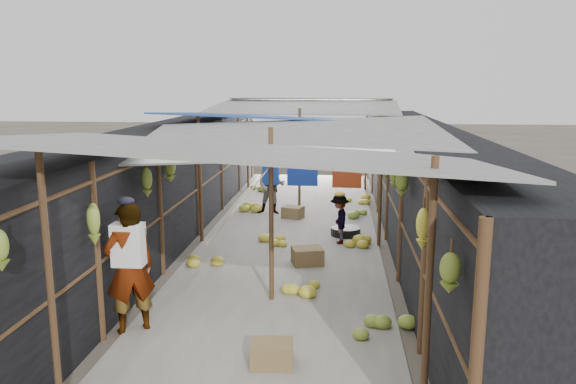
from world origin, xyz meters
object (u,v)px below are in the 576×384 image
(crate_near, at_px, (307,256))
(shopper_blue, at_px, (271,185))
(vendor_elderly, at_px, (130,268))
(vendor_seated, at_px, (339,220))
(black_basin, at_px, (346,232))

(crate_near, height_order, shopper_blue, shopper_blue)
(vendor_elderly, distance_m, shopper_blue, 6.87)
(vendor_elderly, bearing_deg, vendor_seated, -154.03)
(shopper_blue, height_order, vendor_seated, shopper_blue)
(vendor_elderly, relative_size, shopper_blue, 1.20)
(crate_near, height_order, vendor_seated, vendor_seated)
(crate_near, height_order, black_basin, crate_near)
(crate_near, relative_size, shopper_blue, 0.37)
(vendor_seated, bearing_deg, shopper_blue, -150.91)
(shopper_blue, bearing_deg, vendor_seated, -51.92)
(shopper_blue, distance_m, vendor_seated, 3.02)
(vendor_elderly, bearing_deg, crate_near, -158.03)
(vendor_elderly, relative_size, vendor_seated, 1.70)
(black_basin, xyz_separation_m, vendor_seated, (-0.14, -0.63, 0.42))
(crate_near, height_order, vendor_elderly, vendor_elderly)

